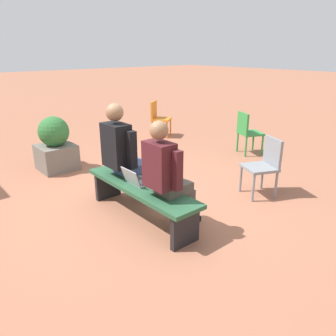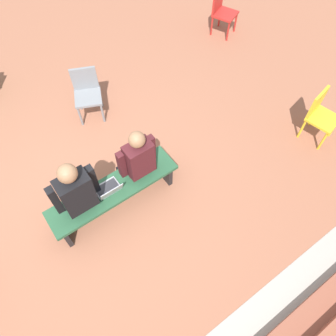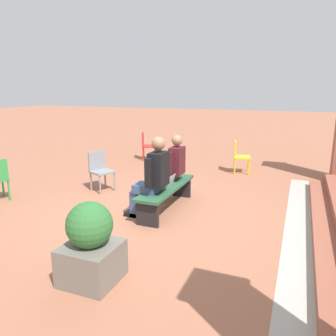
# 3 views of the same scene
# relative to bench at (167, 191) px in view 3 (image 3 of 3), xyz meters

# --- Properties ---
(ground_plane) EXTENTS (60.00, 60.00, 0.00)m
(ground_plane) POSITION_rel_bench_xyz_m (0.34, -0.19, -0.35)
(ground_plane) COLOR #9E6047
(concrete_strip) EXTENTS (6.02, 0.40, 0.01)m
(concrete_strip) POSITION_rel_bench_xyz_m (-0.00, 2.23, -0.35)
(concrete_strip) COLOR #A8A399
(concrete_strip) RESTS_ON ground
(bench) EXTENTS (1.80, 0.44, 0.45)m
(bench) POSITION_rel_bench_xyz_m (0.00, 0.00, 0.00)
(bench) COLOR #285638
(bench) RESTS_ON ground
(person_student) EXTENTS (0.52, 0.66, 1.31)m
(person_student) POSITION_rel_bench_xyz_m (-0.42, -0.07, 0.35)
(person_student) COLOR #4C473D
(person_student) RESTS_ON ground
(person_adult) EXTENTS (0.57, 0.72, 1.39)m
(person_adult) POSITION_rel_bench_xyz_m (0.44, -0.07, 0.38)
(person_adult) COLOR #384C75
(person_adult) RESTS_ON ground
(laptop) EXTENTS (0.32, 0.29, 0.21)m
(laptop) POSITION_rel_bench_xyz_m (0.06, 0.01, 0.15)
(laptop) COLOR #9EA0A5
(laptop) RESTS_ON bench
(plastic_chair_by_pillar) EXTENTS (0.50, 0.50, 0.84)m
(plastic_chair_by_pillar) POSITION_rel_bench_xyz_m (-3.20, 0.72, 0.13)
(plastic_chair_by_pillar) COLOR gold
(plastic_chair_by_pillar) RESTS_ON ground
(plastic_chair_foreground) EXTENTS (0.55, 0.55, 0.84)m
(plastic_chair_foreground) POSITION_rel_bench_xyz_m (-3.79, -2.22, 0.13)
(plastic_chair_foreground) COLOR red
(plastic_chair_foreground) RESTS_ON ground
(plastic_chair_far_right) EXTENTS (0.55, 0.55, 0.84)m
(plastic_chair_far_right) POSITION_rel_bench_xyz_m (-0.56, -1.77, 0.13)
(plastic_chair_far_right) COLOR gray
(plastic_chair_far_right) RESTS_ON ground
(planter) EXTENTS (0.60, 0.60, 0.94)m
(planter) POSITION_rel_bench_xyz_m (2.41, 0.07, 0.08)
(planter) COLOR #6B665B
(planter) RESTS_ON ground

